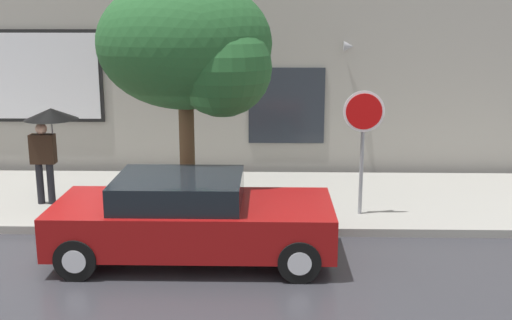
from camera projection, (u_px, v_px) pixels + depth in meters
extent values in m
plane|color=#333338|center=(124.00, 257.00, 10.23)|extent=(60.00, 60.00, 0.00)
cube|color=gray|center=(157.00, 199.00, 13.14)|extent=(20.00, 4.00, 0.15)
cube|color=#9E998E|center=(170.00, 28.00, 14.78)|extent=(20.00, 0.40, 7.00)
cube|color=black|center=(30.00, 76.00, 14.89)|extent=(3.45, 0.06, 2.17)
cube|color=silver|center=(29.00, 76.00, 14.86)|extent=(3.29, 0.03, 2.01)
cube|color=#262B33|center=(287.00, 106.00, 14.92)|extent=(1.80, 0.04, 1.80)
cone|color=#99999E|center=(348.00, 46.00, 14.44)|extent=(0.22, 0.24, 0.24)
cube|color=maroon|center=(194.00, 223.00, 10.03)|extent=(4.39, 1.84, 0.68)
cube|color=black|center=(179.00, 190.00, 9.91)|extent=(1.98, 1.62, 0.42)
cylinder|color=black|center=(295.00, 223.00, 10.88)|extent=(0.64, 0.22, 0.64)
cylinder|color=silver|center=(295.00, 223.00, 10.88)|extent=(0.35, 0.24, 0.35)
cylinder|color=black|center=(299.00, 261.00, 9.23)|extent=(0.64, 0.22, 0.64)
cylinder|color=silver|center=(299.00, 261.00, 9.23)|extent=(0.35, 0.24, 0.35)
cylinder|color=black|center=(105.00, 222.00, 10.95)|extent=(0.64, 0.22, 0.64)
cylinder|color=silver|center=(105.00, 222.00, 10.95)|extent=(0.35, 0.24, 0.35)
cylinder|color=black|center=(76.00, 259.00, 9.30)|extent=(0.64, 0.22, 0.64)
cylinder|color=silver|center=(76.00, 259.00, 9.30)|extent=(0.35, 0.24, 0.35)
cylinder|color=black|center=(40.00, 183.00, 12.47)|extent=(0.14, 0.14, 0.82)
cylinder|color=black|center=(51.00, 184.00, 12.47)|extent=(0.14, 0.14, 0.82)
cube|color=black|center=(43.00, 149.00, 12.31)|extent=(0.48, 0.22, 0.58)
sphere|color=tan|center=(41.00, 129.00, 12.22)|extent=(0.22, 0.22, 0.22)
cylinder|color=#4C4C51|center=(53.00, 136.00, 12.25)|extent=(0.02, 0.02, 0.90)
cone|color=black|center=(51.00, 114.00, 12.14)|extent=(1.03, 1.03, 0.22)
cylinder|color=#4C3823|center=(187.00, 154.00, 11.66)|extent=(0.28, 0.28, 2.31)
ellipsoid|color=#235628|center=(184.00, 43.00, 11.20)|extent=(3.13, 2.66, 2.35)
sphere|color=#235628|center=(223.00, 68.00, 10.89)|extent=(1.72, 1.72, 1.72)
cylinder|color=gray|center=(362.00, 154.00, 11.67)|extent=(0.07, 0.07, 2.31)
cylinder|color=white|center=(364.00, 111.00, 11.45)|extent=(0.76, 0.02, 0.76)
cylinder|color=red|center=(364.00, 112.00, 11.43)|extent=(0.66, 0.02, 0.66)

